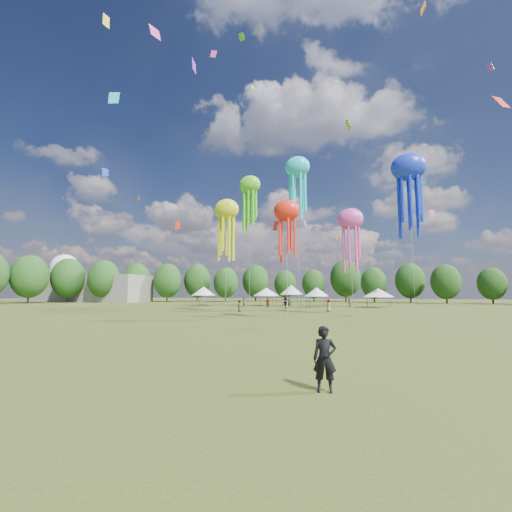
% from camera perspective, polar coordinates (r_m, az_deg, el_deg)
% --- Properties ---
extents(ground, '(300.00, 300.00, 0.00)m').
position_cam_1_polar(ground, '(16.94, -22.01, -15.34)').
color(ground, '#384416').
rests_on(ground, ground).
extents(observer_main, '(0.73, 0.53, 1.86)m').
position_cam_1_polar(observer_main, '(10.36, 11.51, -16.61)').
color(observer_main, black).
rests_on(observer_main, ground).
extents(spectator_near, '(1.01, 0.96, 1.64)m').
position_cam_1_polar(spectator_near, '(51.14, -2.80, -8.42)').
color(spectator_near, gray).
rests_on(spectator_near, ground).
extents(spectators_far, '(20.37, 20.58, 1.89)m').
position_cam_1_polar(spectators_far, '(61.51, 6.40, -7.94)').
color(spectators_far, gray).
rests_on(spectators_far, ground).
extents(festival_tents, '(40.29, 10.32, 4.42)m').
position_cam_1_polar(festival_tents, '(69.80, 5.82, -5.98)').
color(festival_tents, '#47474C').
rests_on(festival_tents, ground).
extents(show_kites, '(34.00, 30.22, 27.23)m').
position_cam_1_polar(show_kites, '(59.64, 12.35, 10.31)').
color(show_kites, '#CFDE16').
rests_on(show_kites, ground).
extents(small_kites, '(78.08, 51.00, 46.84)m').
position_cam_1_polar(small_kites, '(61.29, 6.78, 18.59)').
color(small_kites, '#CFDE16').
rests_on(small_kites, ground).
extents(treeline, '(201.57, 95.24, 13.43)m').
position_cam_1_polar(treeline, '(76.92, 6.87, -3.36)').
color(treeline, '#38281C').
rests_on(treeline, ground).
extents(hangar, '(40.00, 12.00, 8.00)m').
position_cam_1_polar(hangar, '(118.46, -26.61, -4.96)').
color(hangar, gray).
rests_on(hangar, ground).
extents(radome, '(9.00, 9.00, 16.00)m').
position_cam_1_polar(radome, '(134.30, -29.60, -2.32)').
color(radome, white).
rests_on(radome, ground).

